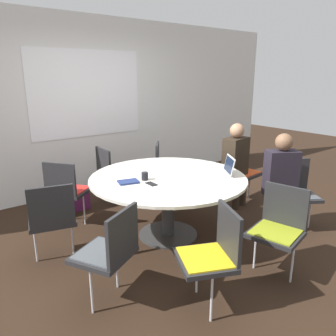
% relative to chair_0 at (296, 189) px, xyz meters
% --- Properties ---
extents(ground_plane, '(16.00, 16.00, 0.00)m').
position_rel_chair_0_xyz_m(ground_plane, '(-1.38, 0.77, -0.50)').
color(ground_plane, black).
extents(wall_back, '(8.00, 0.07, 2.70)m').
position_rel_chair_0_xyz_m(wall_back, '(-1.38, 2.82, 0.85)').
color(wall_back, silver).
rests_on(wall_back, ground_plane).
extents(conference_table, '(1.77, 1.77, 0.73)m').
position_rel_chair_0_xyz_m(conference_table, '(-1.38, 0.77, 0.11)').
color(conference_table, '#333333').
rests_on(conference_table, ground_plane).
extents(chair_0, '(0.59, 0.59, 0.84)m').
position_rel_chair_0_xyz_m(chair_0, '(0.00, 0.00, 0.00)').
color(chair_0, '#262628').
rests_on(chair_0, ground_plane).
extents(chair_1, '(0.49, 0.47, 0.84)m').
position_rel_chair_0_xyz_m(chair_1, '(0.18, 1.02, 0.00)').
color(chair_1, '#262628').
rests_on(chair_1, ground_plane).
extents(chair_2, '(0.60, 0.61, 0.84)m').
position_rel_chair_0_xyz_m(chair_2, '(-0.62, 1.80, 0.00)').
color(chair_2, '#262628').
rests_on(chair_2, ground_plane).
extents(chair_3, '(0.43, 0.45, 0.84)m').
position_rel_chair_0_xyz_m(chair_3, '(-1.41, 2.04, 0.00)').
color(chair_3, '#262628').
rests_on(chair_3, ground_plane).
extents(chair_4, '(0.60, 0.60, 0.84)m').
position_rel_chair_0_xyz_m(chair_4, '(-2.20, 1.74, 0.00)').
color(chair_4, '#262628').
rests_on(chair_4, ground_plane).
extents(chair_5, '(0.53, 0.52, 0.84)m').
position_rel_chair_0_xyz_m(chair_5, '(-2.63, 1.02, 0.00)').
color(chair_5, '#262628').
rests_on(chair_5, ground_plane).
extents(chair_6, '(0.59, 0.58, 0.84)m').
position_rel_chair_0_xyz_m(chair_6, '(-2.47, 0.11, 0.00)').
color(chair_6, '#262628').
rests_on(chair_6, ground_plane).
extents(chair_7, '(0.56, 0.57, 0.84)m').
position_rel_chair_0_xyz_m(chair_7, '(-1.84, -0.42, 0.00)').
color(chair_7, '#262628').
rests_on(chair_7, ground_plane).
extents(chair_8, '(0.51, 0.52, 0.84)m').
position_rel_chair_0_xyz_m(chair_8, '(-1.02, -0.46, 0.00)').
color(chair_8, '#262628').
rests_on(chair_8, ground_plane).
extents(person_0, '(0.42, 0.38, 1.19)m').
position_rel_chair_0_xyz_m(person_0, '(-0.25, 0.06, 0.20)').
color(person_0, '#231E28').
rests_on(person_0, ground_plane).
extents(person_1, '(0.38, 0.29, 1.19)m').
position_rel_chair_0_xyz_m(person_1, '(-0.05, 0.91, 0.20)').
color(person_1, '#2D2319').
rests_on(person_1, ground_plane).
extents(laptop, '(0.36, 0.38, 0.21)m').
position_rel_chair_0_xyz_m(laptop, '(-0.83, 0.43, 0.28)').
color(laptop, silver).
rests_on(laptop, conference_table).
extents(spiral_notebook, '(0.24, 0.20, 0.02)m').
position_rel_chair_0_xyz_m(spiral_notebook, '(-1.85, 0.85, 0.24)').
color(spiral_notebook, navy).
rests_on(spiral_notebook, conference_table).
extents(coffee_cup, '(0.07, 0.07, 0.09)m').
position_rel_chair_0_xyz_m(coffee_cup, '(-1.65, 0.82, 0.27)').
color(coffee_cup, black).
rests_on(coffee_cup, conference_table).
extents(cell_phone, '(0.07, 0.14, 0.01)m').
position_rel_chair_0_xyz_m(cell_phone, '(-1.68, 0.66, 0.23)').
color(cell_phone, black).
rests_on(cell_phone, conference_table).
extents(handbag, '(0.36, 0.16, 0.28)m').
position_rel_chair_0_xyz_m(handbag, '(-1.95, 2.14, -0.36)').
color(handbag, '#661E56').
rests_on(handbag, ground_plane).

